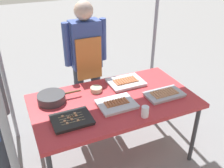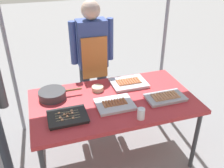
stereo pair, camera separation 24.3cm
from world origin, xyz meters
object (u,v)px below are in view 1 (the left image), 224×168
stall_table (114,104)px  tray_grilled_sausages (126,82)px  tray_meat_skewers (72,120)px  condiment_bowl (96,89)px  tray_pork_links (117,104)px  cooking_wok (52,98)px  vendor_woman (86,56)px  drink_cup_near_edge (145,112)px  tray_spring_rolls (164,94)px

stall_table → tray_grilled_sausages: tray_grilled_sausages is taller
tray_meat_skewers → stall_table: bearing=19.1°
condiment_bowl → tray_pork_links: bearing=-76.3°
tray_pork_links → tray_meat_skewers: bearing=-172.6°
condiment_bowl → cooking_wok: bearing=-179.2°
condiment_bowl → vendor_woman: vendor_woman is taller
drink_cup_near_edge → condiment_bowl: bearing=112.1°
cooking_wok → tray_meat_skewers: bearing=-77.1°
tray_grilled_sausages → cooking_wok: size_ratio=0.89×
tray_grilled_sausages → tray_spring_rolls: bearing=-58.4°
stall_table → tray_grilled_sausages: (0.25, 0.24, 0.07)m
stall_table → cooking_wok: bearing=159.1°
tray_spring_rolls → tray_meat_skewers: bearing=-178.8°
tray_spring_rolls → tray_grilled_sausages: bearing=121.6°
drink_cup_near_edge → tray_meat_skewers: bearing=162.2°
stall_table → tray_pork_links: bearing=-102.1°
tray_grilled_sausages → condiment_bowl: same height
cooking_wok → drink_cup_near_edge: drink_cup_near_edge is taller
cooking_wok → tray_grilled_sausages: bearing=1.8°
vendor_woman → tray_spring_rolls: bearing=119.6°
cooking_wok → stall_table: bearing=-20.9°
tray_grilled_sausages → vendor_woman: size_ratio=0.24×
tray_grilled_sausages → stall_table: bearing=-136.0°
tray_pork_links → drink_cup_near_edge: (0.16, -0.25, 0.03)m
stall_table → condiment_bowl: condiment_bowl is taller
tray_pork_links → tray_spring_rolls: tray_spring_rolls is taller
tray_pork_links → condiment_bowl: 0.34m
tray_grilled_sausages → cooking_wok: cooking_wok is taller
tray_pork_links → tray_spring_rolls: 0.51m
condiment_bowl → tray_meat_skewers: bearing=-134.0°
cooking_wok → vendor_woman: size_ratio=0.27×
tray_meat_skewers → condiment_bowl: (0.37, 0.39, 0.01)m
stall_table → cooking_wok: (-0.56, 0.22, 0.10)m
tray_grilled_sausages → condiment_bowl: bearing=-176.8°
stall_table → vendor_woman: 0.78m
cooking_wok → condiment_bowl: (0.46, 0.01, -0.02)m
stall_table → cooking_wok: size_ratio=3.74×
tray_pork_links → vendor_woman: bearing=89.9°
tray_grilled_sausages → cooking_wok: 0.81m
tray_meat_skewers → vendor_woman: bearing=63.6°
tray_meat_skewers → cooking_wok: (-0.09, 0.38, 0.03)m
stall_table → tray_meat_skewers: size_ratio=4.66×
tray_spring_rolls → vendor_woman: 1.04m
cooking_wok → vendor_woman: (0.54, 0.54, 0.13)m
stall_table → tray_spring_rolls: 0.51m
tray_meat_skewers → tray_spring_rolls: 0.96m
tray_pork_links → vendor_woman: size_ratio=0.22×
tray_meat_skewers → vendor_woman: size_ratio=0.22×
condiment_bowl → vendor_woman: (0.08, 0.53, 0.15)m
tray_meat_skewers → cooking_wok: bearing=102.9°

